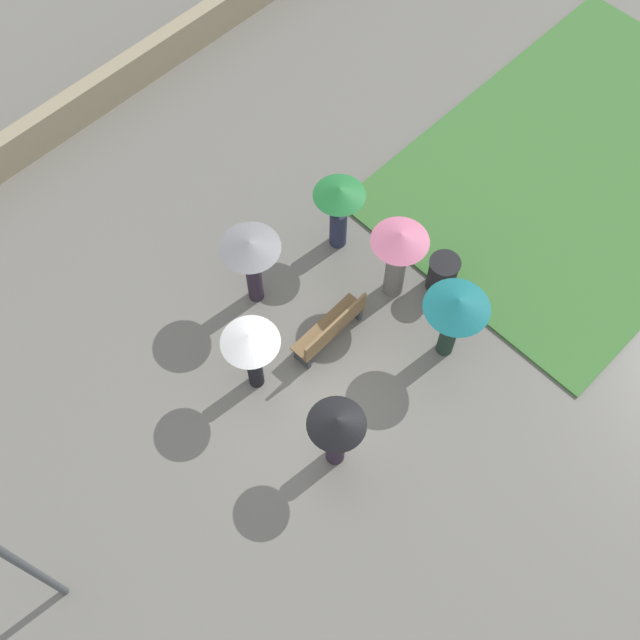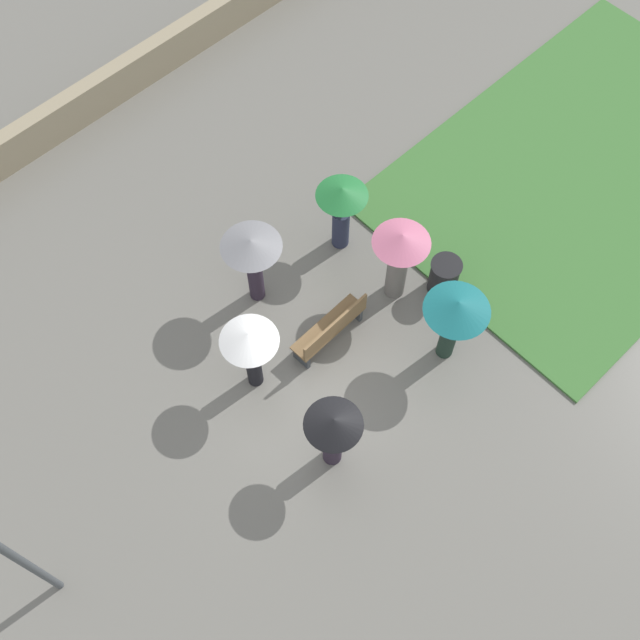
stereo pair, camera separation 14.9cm
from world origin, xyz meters
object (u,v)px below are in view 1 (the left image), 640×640
Objects in this scene: park_bench at (331,328)px; crowd_person_pink at (398,252)px; crowd_person_black at (336,431)px; crowd_person_teal at (456,311)px; lamp_post at (2,552)px; crowd_person_grey at (251,256)px; crowd_person_green at (339,205)px; trash_bin at (442,274)px; crowd_person_white at (251,346)px.

park_bench is 1.87m from crowd_person_pink.
crowd_person_pink reaches higher than crowd_person_black.
crowd_person_pink is at bearing -52.06° from crowd_person_teal.
lamp_post is 2.46× the size of crowd_person_teal.
crowd_person_pink is at bearing -179.13° from lamp_post.
crowd_person_teal is 1.00× the size of crowd_person_grey.
crowd_person_green is (-0.30, -3.11, -0.24)m from crowd_person_teal.
crowd_person_black reaches higher than crowd_person_green.
trash_bin is 4.15m from crowd_person_black.
crowd_person_black is (-4.73, 1.48, -1.68)m from lamp_post.
crowd_person_pink reaches higher than crowd_person_grey.
crowd_person_pink is 1.54m from crowd_person_green.
crowd_person_grey is 1.07× the size of crowd_person_green.
crowd_person_teal is (-1.38, 1.63, 1.01)m from park_bench.
crowd_person_teal reaches higher than park_bench.
crowd_person_pink is 2.66m from crowd_person_grey.
crowd_person_pink is 3.25m from crowd_person_white.
crowd_person_teal is at bearing 44.66° from trash_bin.
lamp_post is 7.95m from crowd_person_teal.
crowd_person_black is at bearing 44.90° from park_bench.
lamp_post reaches higher than crowd_person_teal.
crowd_person_grey is 1.05× the size of crowd_person_black.
crowd_person_white is (3.22, -0.42, 0.11)m from crowd_person_pink.
crowd_person_grey is at bearing 10.16° from crowd_person_green.
crowd_person_white is at bearing -14.57° from trash_bin.
crowd_person_pink is at bearing 176.06° from park_bench.
park_bench is at bearing -30.85° from crowd_person_black.
crowd_person_teal is 1.60m from crowd_person_pink.
lamp_post is at bearing 85.12° from crowd_person_black.
crowd_person_teal is 3.56m from crowd_person_white.
crowd_person_green is (-3.25, -3.14, -0.04)m from crowd_person_black.
crowd_person_pink is 1.02× the size of crowd_person_grey.
park_bench is 0.86× the size of crowd_person_teal.
lamp_post reaches higher than crowd_person_black.
lamp_post is (6.30, 0.18, 2.49)m from park_bench.
park_bench is 2.36m from crowd_person_green.
crowd_person_grey is (1.99, -1.76, 0.09)m from crowd_person_pink.
crowd_person_grey is at bearing -80.41° from park_bench.
trash_bin is at bearing -87.57° from crowd_person_teal.
crowd_person_white is at bearing -173.43° from lamp_post.
crowd_person_green is at bearing -168.28° from lamp_post.
lamp_post is 2.40× the size of crowd_person_pink.
crowd_person_white is at bearing 58.72° from crowd_person_pink.
crowd_person_black is (3.93, 1.00, 0.85)m from trash_bin.
crowd_person_green is at bearing -33.51° from crowd_person_black.
crowd_person_black is at bearing 60.63° from crowd_person_green.
park_bench is 6.78m from lamp_post.
crowd_person_grey is at bearing -14.97° from crowd_person_teal.
crowd_person_grey is (2.70, -2.36, 0.99)m from trash_bin.
crowd_person_teal is (-7.68, 1.45, -1.48)m from lamp_post.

